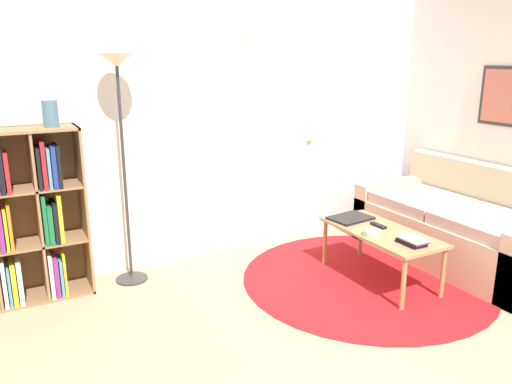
{
  "coord_description": "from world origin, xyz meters",
  "views": [
    {
      "loc": [
        -1.66,
        -1.57,
        1.74
      ],
      "look_at": [
        -0.1,
        1.33,
        0.85
      ],
      "focal_mm": 35.0,
      "sensor_mm": 36.0,
      "label": 1
    }
  ],
  "objects_px": {
    "laptop": "(351,218)",
    "bowl": "(372,233)",
    "bookshelf": "(11,220)",
    "couch": "(462,228)",
    "coffee_table": "(381,236)",
    "vase_on_shelf": "(50,114)",
    "floor_lamp": "(119,98)"
  },
  "relations": [
    {
      "from": "bookshelf",
      "to": "floor_lamp",
      "type": "height_order",
      "value": "floor_lamp"
    },
    {
      "from": "bookshelf",
      "to": "bowl",
      "type": "height_order",
      "value": "bookshelf"
    },
    {
      "from": "coffee_table",
      "to": "laptop",
      "type": "xyz_separation_m",
      "value": [
        -0.03,
        0.34,
        0.06
      ]
    },
    {
      "from": "coffee_table",
      "to": "laptop",
      "type": "height_order",
      "value": "laptop"
    },
    {
      "from": "laptop",
      "to": "bowl",
      "type": "bearing_deg",
      "value": -105.97
    },
    {
      "from": "coffee_table",
      "to": "vase_on_shelf",
      "type": "bearing_deg",
      "value": 156.2
    },
    {
      "from": "bowl",
      "to": "laptop",
      "type": "bearing_deg",
      "value": 74.03
    },
    {
      "from": "couch",
      "to": "bowl",
      "type": "xyz_separation_m",
      "value": [
        -1.1,
        -0.06,
        0.16
      ]
    },
    {
      "from": "bookshelf",
      "to": "floor_lamp",
      "type": "xyz_separation_m",
      "value": [
        0.81,
        -0.05,
        0.83
      ]
    },
    {
      "from": "vase_on_shelf",
      "to": "couch",
      "type": "bearing_deg",
      "value": -17.3
    },
    {
      "from": "floor_lamp",
      "to": "bowl",
      "type": "relative_size",
      "value": 13.46
    },
    {
      "from": "bowl",
      "to": "vase_on_shelf",
      "type": "distance_m",
      "value": 2.51
    },
    {
      "from": "bookshelf",
      "to": "vase_on_shelf",
      "type": "height_order",
      "value": "vase_on_shelf"
    },
    {
      "from": "laptop",
      "to": "bowl",
      "type": "height_order",
      "value": "bowl"
    },
    {
      "from": "vase_on_shelf",
      "to": "laptop",
      "type": "bearing_deg",
      "value": -16.37
    },
    {
      "from": "bookshelf",
      "to": "coffee_table",
      "type": "xyz_separation_m",
      "value": [
        2.57,
        -0.99,
        -0.25
      ]
    },
    {
      "from": "floor_lamp",
      "to": "coffee_table",
      "type": "bearing_deg",
      "value": -28.07
    },
    {
      "from": "laptop",
      "to": "vase_on_shelf",
      "type": "bearing_deg",
      "value": 163.63
    },
    {
      "from": "couch",
      "to": "coffee_table",
      "type": "xyz_separation_m",
      "value": [
        -0.95,
        0.0,
        0.09
      ]
    },
    {
      "from": "floor_lamp",
      "to": "laptop",
      "type": "height_order",
      "value": "floor_lamp"
    },
    {
      "from": "couch",
      "to": "vase_on_shelf",
      "type": "distance_m",
      "value": 3.51
    },
    {
      "from": "bookshelf",
      "to": "couch",
      "type": "bearing_deg",
      "value": -15.79
    },
    {
      "from": "coffee_table",
      "to": "bowl",
      "type": "distance_m",
      "value": 0.17
    },
    {
      "from": "laptop",
      "to": "bowl",
      "type": "relative_size",
      "value": 2.83
    },
    {
      "from": "couch",
      "to": "coffee_table",
      "type": "height_order",
      "value": "couch"
    },
    {
      "from": "bookshelf",
      "to": "vase_on_shelf",
      "type": "xyz_separation_m",
      "value": [
        0.33,
        -0.0,
        0.74
      ]
    },
    {
      "from": "floor_lamp",
      "to": "couch",
      "type": "xyz_separation_m",
      "value": [
        2.71,
        -0.94,
        -1.17
      ]
    },
    {
      "from": "bowl",
      "to": "coffee_table",
      "type": "bearing_deg",
      "value": 21.98
    },
    {
      "from": "bookshelf",
      "to": "laptop",
      "type": "relative_size",
      "value": 3.4
    },
    {
      "from": "coffee_table",
      "to": "bowl",
      "type": "xyz_separation_m",
      "value": [
        -0.15,
        -0.06,
        0.07
      ]
    },
    {
      "from": "bookshelf",
      "to": "coffee_table",
      "type": "distance_m",
      "value": 2.77
    },
    {
      "from": "bowl",
      "to": "vase_on_shelf",
      "type": "relative_size",
      "value": 0.7
    }
  ]
}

